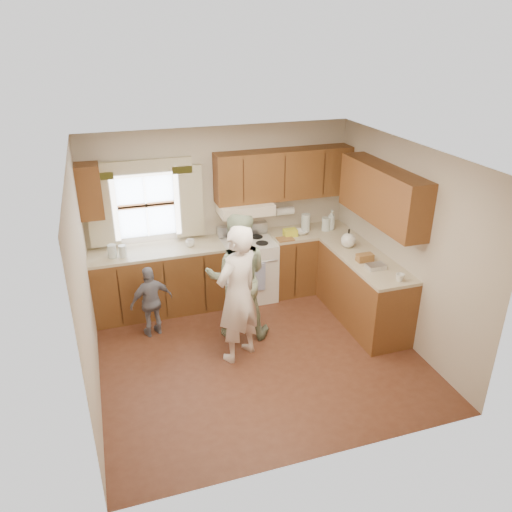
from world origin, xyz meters
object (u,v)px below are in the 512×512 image
object	(u,v)px
child	(152,301)
stove	(247,268)
woman_left	(238,294)
woman_right	(237,277)

from	to	relation	value
child	stove	bearing A→B (deg)	-173.77
woman_left	child	xyz separation A→B (m)	(-0.93, 0.81, -0.37)
woman_right	stove	bearing A→B (deg)	-98.55
woman_left	child	bearing A→B (deg)	-70.58
woman_left	woman_right	distance (m)	0.49
stove	woman_right	distance (m)	1.07
woman_right	woman_left	bearing A→B (deg)	90.08
woman_left	child	distance (m)	1.29
stove	woman_right	bearing A→B (deg)	-114.04
stove	woman_right	world-z (taller)	woman_right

